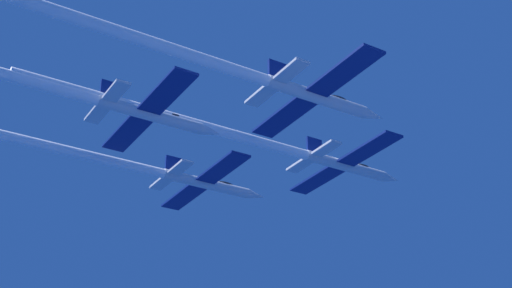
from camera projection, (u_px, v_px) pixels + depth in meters
The scene contains 4 objects.
jet_lead at pixel (262, 142), 71.32m from camera, with size 16.73×42.76×2.77m.
jet_left_wing at pixel (117, 162), 73.09m from camera, with size 16.73×42.35×2.77m.
jet_right_wing at pixel (216, 64), 57.54m from camera, with size 16.73×41.47×2.77m.
jet_slot at pixel (25, 80), 60.10m from camera, with size 16.73×45.16×2.77m.
Camera 1 is at (53.60, -43.45, -32.33)m, focal length 50.21 mm.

